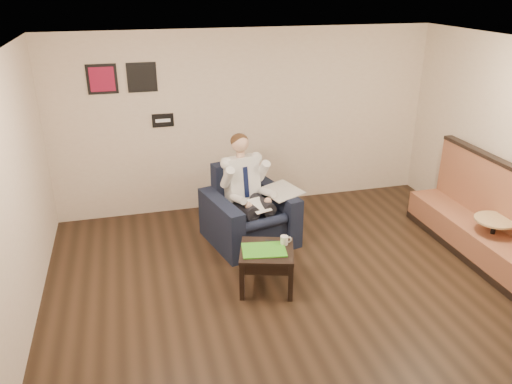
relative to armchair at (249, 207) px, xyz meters
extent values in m
plane|color=black|center=(0.29, -1.72, -0.53)|extent=(6.00, 6.00, 0.00)
cube|color=beige|center=(0.29, 1.28, 0.87)|extent=(6.00, 0.02, 2.80)
cube|color=beige|center=(-2.71, -1.72, 0.87)|extent=(0.02, 6.00, 2.80)
cube|color=white|center=(0.29, -1.72, 2.27)|extent=(6.00, 6.00, 0.02)
cube|color=black|center=(-1.01, 1.27, 0.97)|extent=(0.32, 0.02, 0.20)
cube|color=maroon|center=(-1.81, 1.27, 1.62)|extent=(0.42, 0.03, 0.42)
cube|color=black|center=(-1.26, 1.27, 1.62)|extent=(0.42, 0.03, 0.42)
cube|color=black|center=(0.00, 0.00, 0.00)|extent=(1.32, 1.32, 1.05)
cube|color=white|center=(0.06, -0.24, 0.12)|extent=(0.33, 0.40, 0.01)
cube|color=silver|center=(0.46, 0.00, 0.19)|extent=(0.61, 0.68, 0.01)
cube|color=black|center=(-0.09, -1.19, -0.27)|extent=(0.78, 0.78, 0.51)
cube|color=green|center=(-0.13, -1.20, -0.01)|extent=(0.56, 0.44, 0.01)
cylinder|color=white|center=(0.15, -1.12, 0.04)|extent=(0.12, 0.12, 0.11)
cube|color=black|center=(0.02, -1.03, -0.01)|extent=(0.18, 0.14, 0.01)
cube|color=brown|center=(2.88, -1.13, 0.11)|extent=(0.59, 2.47, 1.26)
cylinder|color=tan|center=(2.89, -1.39, -0.21)|extent=(0.65, 0.65, 0.64)
camera|label=1|loc=(-1.52, -6.12, 2.93)|focal=35.00mm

